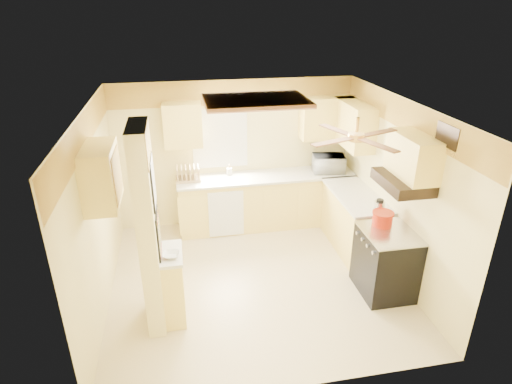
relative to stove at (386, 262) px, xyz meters
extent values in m
plane|color=beige|center=(-1.67, 0.55, -0.46)|extent=(4.00, 4.00, 0.00)
plane|color=white|center=(-1.67, 0.55, 2.04)|extent=(4.00, 4.00, 0.00)
plane|color=#EBDA8F|center=(-1.67, 2.45, 0.79)|extent=(4.00, 0.00, 4.00)
plane|color=#EBDA8F|center=(-1.67, -1.35, 0.79)|extent=(4.00, 0.00, 4.00)
plane|color=#EBDA8F|center=(-3.67, 0.55, 0.79)|extent=(0.00, 3.80, 3.80)
plane|color=#EBDA8F|center=(0.33, 0.55, 0.79)|extent=(0.00, 3.80, 3.80)
cube|color=#FFD64B|center=(-1.67, 2.43, 1.84)|extent=(4.00, 0.02, 0.40)
cube|color=#EBDA8F|center=(-3.02, 0.00, 0.79)|extent=(0.20, 0.70, 2.50)
cube|color=#F6DF77|center=(-2.80, 0.00, -0.01)|extent=(0.25, 0.55, 0.90)
cube|color=silver|center=(-2.80, 0.00, 0.46)|extent=(0.28, 0.58, 0.04)
cube|color=#F6DF77|center=(-1.17, 2.15, -0.01)|extent=(3.00, 0.60, 0.90)
cube|color=#F6DF77|center=(0.03, 1.15, -0.01)|extent=(0.60, 1.40, 0.90)
cube|color=silver|center=(-1.17, 2.14, 0.46)|extent=(3.04, 0.64, 0.04)
cube|color=silver|center=(0.02, 1.15, 0.46)|extent=(0.64, 1.44, 0.04)
cube|color=white|center=(-1.92, 1.84, -0.03)|extent=(0.58, 0.02, 0.80)
cube|color=white|center=(-1.92, 2.44, 1.09)|extent=(0.92, 0.02, 1.02)
cube|color=white|center=(-1.92, 2.44, 1.09)|extent=(0.80, 0.02, 0.90)
cube|color=#F6DF77|center=(-2.52, 2.27, 1.39)|extent=(0.60, 0.35, 0.70)
cube|color=#F6DF77|center=(-0.12, 2.27, 1.39)|extent=(0.90, 0.35, 0.70)
cube|color=#F6DF77|center=(0.16, 1.80, 1.39)|extent=(0.35, 1.00, 0.70)
cube|color=#F6DF77|center=(-3.49, 0.30, 1.39)|extent=(0.35, 0.75, 0.70)
cube|color=#F6DF77|center=(0.16, 0.00, 1.49)|extent=(0.35, 0.76, 0.52)
cube|color=black|center=(0.00, 0.00, -0.01)|extent=(0.65, 0.76, 0.90)
cube|color=silver|center=(0.00, 0.00, 0.44)|extent=(0.66, 0.77, 0.02)
cylinder|color=silver|center=(-0.33, -0.25, 0.34)|extent=(0.03, 0.05, 0.05)
cylinder|color=silver|center=(-0.33, -0.08, 0.34)|extent=(0.03, 0.05, 0.05)
cylinder|color=silver|center=(-0.33, 0.08, 0.34)|extent=(0.03, 0.05, 0.05)
cylinder|color=silver|center=(-0.33, 0.25, 0.34)|extent=(0.03, 0.05, 0.05)
cube|color=black|center=(0.07, 0.00, 1.16)|extent=(0.50, 0.76, 0.14)
cube|color=black|center=(-2.91, 0.00, 1.39)|extent=(0.02, 0.42, 0.57)
cube|color=white|center=(-2.90, 0.00, 1.39)|extent=(0.01, 0.37, 0.52)
cube|color=black|center=(-2.91, 0.00, 0.74)|extent=(0.02, 0.42, 0.57)
cube|color=yellow|center=(-2.90, 0.00, 0.74)|extent=(0.01, 0.37, 0.52)
cube|color=brown|center=(-1.57, 1.05, 2.00)|extent=(1.35, 0.95, 0.06)
cube|color=white|center=(-1.57, 1.05, 1.97)|extent=(1.15, 0.75, 0.02)
cylinder|color=gold|center=(-0.67, -0.15, 1.96)|extent=(0.04, 0.04, 0.16)
cylinder|color=gold|center=(-0.67, -0.15, 1.82)|extent=(0.18, 0.18, 0.08)
cube|color=brown|center=(-0.37, -0.04, 1.82)|extent=(0.55, 0.28, 0.01)
cube|color=brown|center=(-0.78, 0.15, 1.82)|extent=(0.28, 0.55, 0.01)
cube|color=brown|center=(-0.97, -0.26, 1.82)|extent=(0.55, 0.28, 0.01)
cube|color=brown|center=(-0.56, -0.45, 1.82)|extent=(0.28, 0.55, 0.01)
cube|color=black|center=(0.31, -0.35, 1.84)|extent=(0.02, 0.40, 0.25)
imported|color=white|center=(-0.09, 2.12, 0.63)|extent=(0.59, 0.44, 0.30)
imported|color=white|center=(-2.79, -0.09, 0.50)|extent=(0.23, 0.23, 0.05)
cylinder|color=#AB1D08|center=(-0.02, 0.21, 0.54)|extent=(0.26, 0.26, 0.17)
cylinder|color=#AB1D08|center=(-0.02, 0.21, 0.63)|extent=(0.29, 0.29, 0.02)
cylinder|color=silver|center=(0.05, 0.45, 0.58)|extent=(0.15, 0.15, 0.20)
cylinder|color=black|center=(0.05, 0.45, 0.69)|extent=(0.10, 0.10, 0.03)
cube|color=tan|center=(-2.49, 2.19, 0.50)|extent=(0.40, 0.30, 0.04)
cube|color=tan|center=(-2.66, 2.19, 0.60)|extent=(0.02, 0.27, 0.23)
cube|color=tan|center=(-2.59, 2.19, 0.60)|extent=(0.02, 0.27, 0.23)
cube|color=tan|center=(-2.52, 2.19, 0.60)|extent=(0.02, 0.27, 0.23)
cube|color=tan|center=(-2.45, 2.19, 0.60)|extent=(0.02, 0.27, 0.23)
cube|color=tan|center=(-2.38, 2.19, 0.60)|extent=(0.02, 0.27, 0.23)
cube|color=tan|center=(-2.32, 2.19, 0.60)|extent=(0.02, 0.27, 0.23)
cylinder|color=white|center=(-2.59, 2.19, 0.60)|extent=(0.02, 0.23, 0.23)
cylinder|color=white|center=(-2.45, 2.19, 0.60)|extent=(0.02, 0.23, 0.23)
cylinder|color=white|center=(-1.79, 2.29, 0.54)|extent=(0.09, 0.09, 0.12)
cylinder|color=tan|center=(-1.78, 2.29, 0.57)|extent=(0.01, 0.01, 0.19)
cylinder|color=tan|center=(-1.79, 2.31, 0.57)|extent=(0.01, 0.01, 0.19)
cylinder|color=tan|center=(-1.81, 2.29, 0.57)|extent=(0.01, 0.01, 0.19)
cylinder|color=tan|center=(-1.79, 2.28, 0.57)|extent=(0.01, 0.01, 0.19)
camera|label=1|loc=(-2.60, -4.41, 3.22)|focal=30.00mm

